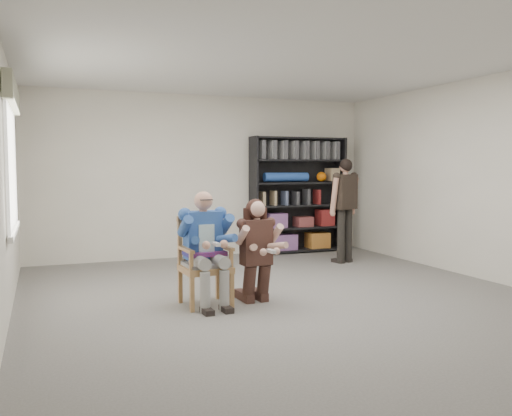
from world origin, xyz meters
name	(u,v)px	position (x,y,z in m)	size (l,w,h in m)	color
room_shell	(292,181)	(0.00, 0.00, 1.40)	(6.00, 7.00, 2.80)	silver
floor	(291,301)	(0.00, 0.00, 0.00)	(6.00, 7.00, 0.01)	#65625D
window_left	(13,160)	(-2.95, 1.00, 1.63)	(0.16, 2.00, 1.75)	white
armchair	(205,261)	(-0.98, 0.19, 0.50)	(0.58, 0.56, 1.00)	#A68645
seated_man	(205,248)	(-0.98, 0.19, 0.65)	(0.56, 0.78, 1.30)	#244888
kneeling_woman	(257,252)	(-0.40, 0.07, 0.59)	(0.50, 0.80, 1.19)	#3C241F
bookshelf	(298,195)	(1.70, 3.28, 1.05)	(1.80, 0.38, 2.10)	black
standing_man	(345,211)	(1.91, 1.99, 0.85)	(0.52, 0.29, 1.69)	black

